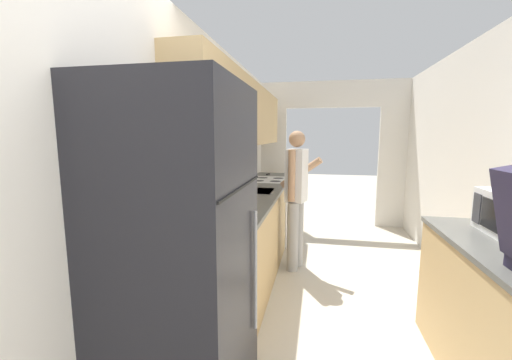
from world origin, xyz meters
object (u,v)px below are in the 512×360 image
object	(u,v)px
person	(296,196)
knife	(269,174)
refrigerator	(182,260)
range_oven	(268,209)

from	to	relation	value
person	knife	bearing A→B (deg)	37.15
refrigerator	person	xyz separation A→B (m)	(0.45, 2.12, -0.05)
refrigerator	range_oven	size ratio (longest dim) A/B	1.73
refrigerator	person	bearing A→B (deg)	77.91
knife	person	bearing A→B (deg)	-58.02
range_oven	knife	distance (m)	0.77
person	knife	world-z (taller)	person
refrigerator	range_oven	distance (m)	3.12
refrigerator	range_oven	xyz separation A→B (m)	(-0.02, 3.09, -0.45)
refrigerator	range_oven	world-z (taller)	refrigerator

